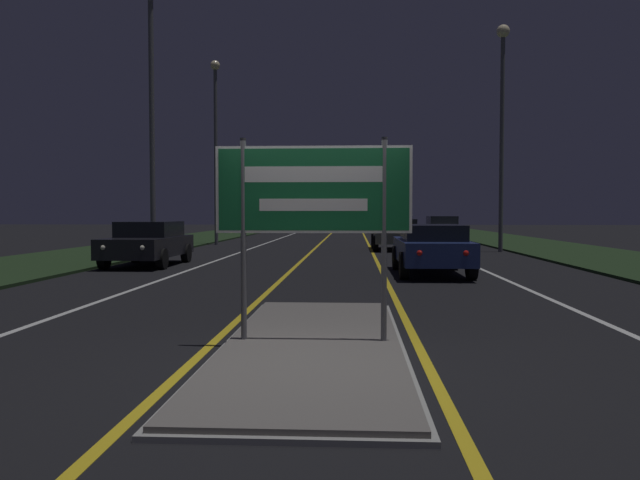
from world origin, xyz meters
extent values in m
plane|color=black|center=(0.00, 0.00, 0.00)|extent=(160.00, 160.00, 0.00)
cube|color=#999993|center=(0.00, 0.85, 0.03)|extent=(2.18, 6.37, 0.05)
cube|color=#66605B|center=(0.00, 0.85, 0.05)|extent=(2.06, 6.25, 0.10)
cube|color=#1E3319|center=(-9.50, 20.00, 0.04)|extent=(5.00, 100.00, 0.08)
cube|color=#1E3319|center=(9.50, 20.00, 0.04)|extent=(5.00, 100.00, 0.08)
cube|color=gold|center=(-1.28, 25.00, 0.00)|extent=(0.12, 70.00, 0.01)
cube|color=gold|center=(1.28, 25.00, 0.00)|extent=(0.12, 70.00, 0.01)
cube|color=silver|center=(-4.20, 25.00, 0.00)|extent=(0.12, 70.00, 0.01)
cube|color=silver|center=(4.20, 25.00, 0.00)|extent=(0.12, 70.00, 0.01)
cube|color=silver|center=(-7.20, 25.00, 0.00)|extent=(0.10, 70.00, 0.01)
cube|color=silver|center=(7.20, 25.00, 0.00)|extent=(0.10, 70.00, 0.01)
cylinder|color=#56565B|center=(-0.85, 0.85, 1.32)|extent=(0.07, 0.07, 2.43)
cylinder|color=#56565B|center=(0.85, 0.85, 1.32)|extent=(0.07, 0.07, 2.43)
cube|color=#146033|center=(0.00, 0.85, 1.91)|extent=(2.35, 0.04, 1.04)
cube|color=white|center=(0.00, 0.83, 1.91)|extent=(2.35, 0.00, 1.04)
cube|color=#146033|center=(0.00, 0.83, 1.91)|extent=(2.28, 0.01, 0.98)
cube|color=white|center=(0.00, 0.83, 2.10)|extent=(1.65, 0.01, 0.19)
cube|color=white|center=(0.00, 0.83, 1.73)|extent=(1.29, 0.01, 0.15)
cylinder|color=#56565B|center=(-6.39, 14.45, 4.53)|extent=(0.18, 0.18, 9.07)
cylinder|color=#56565B|center=(-6.53, 25.00, 4.49)|extent=(0.18, 0.18, 8.98)
sphere|color=beige|center=(-6.53, 25.00, 9.12)|extent=(0.49, 0.49, 0.49)
cylinder|color=#56565B|center=(6.66, 19.85, 4.49)|extent=(0.18, 0.18, 8.98)
sphere|color=beige|center=(6.66, 19.85, 9.14)|extent=(0.54, 0.54, 0.54)
cube|color=navy|center=(2.55, 10.10, 0.63)|extent=(1.72, 4.38, 0.58)
cube|color=black|center=(2.55, 9.84, 1.12)|extent=(1.52, 2.28, 0.40)
sphere|color=red|center=(2.02, 7.94, 0.70)|extent=(0.14, 0.14, 0.14)
sphere|color=red|center=(3.09, 7.94, 0.70)|extent=(0.14, 0.14, 0.14)
cylinder|color=black|center=(1.73, 11.46, 0.34)|extent=(0.22, 0.68, 0.68)
cylinder|color=black|center=(3.37, 11.46, 0.34)|extent=(0.22, 0.68, 0.68)
cylinder|color=black|center=(1.73, 8.75, 0.34)|extent=(0.22, 0.68, 0.68)
cylinder|color=black|center=(3.37, 8.75, 0.34)|extent=(0.22, 0.68, 0.68)
cube|color=#4C514C|center=(2.34, 21.10, 0.65)|extent=(1.90, 4.26, 0.61)
cube|color=black|center=(2.34, 20.84, 1.16)|extent=(1.67, 2.22, 0.42)
sphere|color=red|center=(1.75, 18.99, 0.72)|extent=(0.14, 0.14, 0.14)
sphere|color=red|center=(2.93, 18.99, 0.72)|extent=(0.14, 0.14, 0.14)
cylinder|color=black|center=(1.43, 22.42, 0.34)|extent=(0.22, 0.68, 0.68)
cylinder|color=black|center=(3.25, 22.42, 0.34)|extent=(0.22, 0.68, 0.68)
cylinder|color=black|center=(1.43, 19.78, 0.34)|extent=(0.22, 0.68, 0.68)
cylinder|color=black|center=(3.25, 19.78, 0.34)|extent=(0.22, 0.68, 0.68)
cube|color=#B7B7BC|center=(5.76, 31.17, 0.63)|extent=(1.81, 4.42, 0.58)
cube|color=black|center=(5.76, 30.90, 1.18)|extent=(1.60, 2.30, 0.53)
sphere|color=red|center=(5.20, 28.97, 0.70)|extent=(0.14, 0.14, 0.14)
sphere|color=red|center=(6.33, 28.97, 0.70)|extent=(0.14, 0.14, 0.14)
cylinder|color=black|center=(4.90, 32.54, 0.34)|extent=(0.22, 0.68, 0.68)
cylinder|color=black|center=(6.63, 32.54, 0.34)|extent=(0.22, 0.68, 0.68)
cylinder|color=black|center=(4.90, 29.79, 0.34)|extent=(0.22, 0.68, 0.68)
cylinder|color=black|center=(6.63, 29.79, 0.34)|extent=(0.22, 0.68, 0.68)
cube|color=black|center=(-5.90, 12.39, 0.60)|extent=(1.79, 4.23, 0.59)
cube|color=black|center=(-5.90, 12.64, 1.13)|extent=(1.58, 2.20, 0.47)
sphere|color=white|center=(-6.45, 10.29, 0.67)|extent=(0.14, 0.14, 0.14)
sphere|color=white|center=(-5.34, 10.29, 0.67)|extent=(0.14, 0.14, 0.14)
cylinder|color=black|center=(-6.75, 11.08, 0.31)|extent=(0.22, 0.61, 0.61)
cylinder|color=black|center=(-5.04, 11.08, 0.31)|extent=(0.22, 0.61, 0.61)
cylinder|color=black|center=(-6.75, 13.70, 0.31)|extent=(0.22, 0.61, 0.61)
cylinder|color=black|center=(-5.04, 13.70, 0.31)|extent=(0.22, 0.61, 0.61)
camera|label=1|loc=(0.48, -6.60, 1.63)|focal=35.00mm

